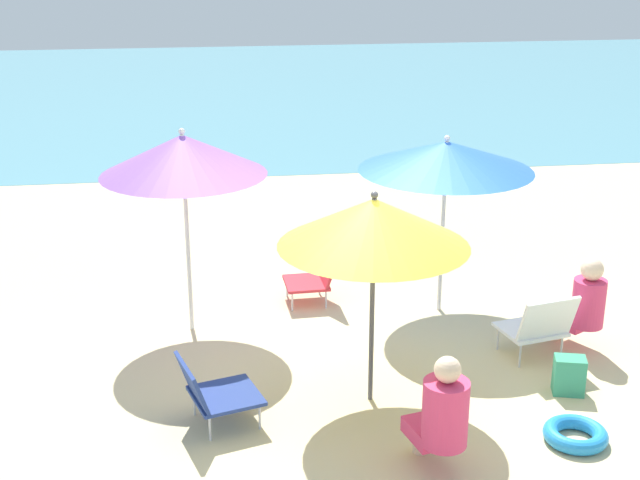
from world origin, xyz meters
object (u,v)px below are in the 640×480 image
beach_chair_b (213,391)px  swim_ring (575,434)px  person_b (442,414)px  person_a (583,303)px  beach_chair_a (316,275)px  umbrella_yellow (374,223)px  beach_bag (569,375)px  umbrella_purple (183,155)px  umbrella_blue (446,156)px  beach_chair_c (539,325)px

beach_chair_b → swim_ring: size_ratio=1.44×
beach_chair_b → person_b: 1.84m
person_a → person_b: (-1.83, -1.77, 0.02)m
beach_chair_a → swim_ring: beach_chair_a is taller
umbrella_yellow → beach_bag: 2.19m
umbrella_purple → person_b: size_ratio=2.10×
umbrella_purple → person_b: bearing=-56.8°
beach_chair_a → person_b: 3.24m
umbrella_yellow → umbrella_blue: bearing=58.4°
person_a → swim_ring: 1.70m
umbrella_purple → beach_chair_b: size_ratio=2.82×
beach_chair_a → person_b: bearing=96.2°
beach_chair_c → person_b: size_ratio=0.71×
umbrella_blue → swim_ring: bearing=-81.5°
person_b → beach_bag: person_b is taller
beach_chair_b → person_b: person_b is taller
person_b → umbrella_blue: bearing=-28.3°
umbrella_yellow → swim_ring: size_ratio=3.66×
person_b → beach_chair_a: bearing=-4.9°
person_b → swim_ring: person_b is taller
beach_chair_b → swim_ring: 2.83m
person_a → beach_bag: bearing=120.9°
umbrella_purple → umbrella_blue: 2.55m
umbrella_purple → person_a: bearing=-14.6°
beach_chair_b → person_a: 3.55m
umbrella_blue → beach_chair_a: size_ratio=3.05×
umbrella_purple → person_a: 3.94m
umbrella_yellow → umbrella_purple: bearing=133.0°
person_a → beach_chair_c: bearing=78.9°
umbrella_blue → beach_chair_b: bearing=-140.5°
umbrella_purple → beach_bag: (3.17, -1.72, -1.60)m
umbrella_yellow → umbrella_purple: (-1.48, 1.59, 0.20)m
umbrella_blue → swim_ring: size_ratio=3.70×
beach_chair_c → swim_ring: bearing=159.5°
beach_chair_a → person_b: size_ratio=0.63×
umbrella_yellow → beach_chair_c: umbrella_yellow is taller
beach_bag → beach_chair_a: bearing=130.0°
beach_chair_c → person_b: bearing=127.7°
person_a → person_b: bearing=104.0°
beach_chair_a → umbrella_yellow: bearing=92.7°
beach_chair_b → person_a: (3.43, 0.89, 0.16)m
person_b → beach_chair_b: bearing=48.0°
umbrella_purple → beach_chair_a: umbrella_purple is taller
beach_chair_b → umbrella_yellow: bearing=-6.0°
beach_chair_b → swim_ring: bearing=-28.9°
umbrella_purple → beach_chair_c: umbrella_purple is taller
beach_chair_b → person_a: size_ratio=0.78×
umbrella_blue → person_b: (-0.77, -2.84, -1.14)m
umbrella_yellow → umbrella_purple: umbrella_purple is taller
umbrella_purple → swim_ring: (2.93, -2.45, -1.70)m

